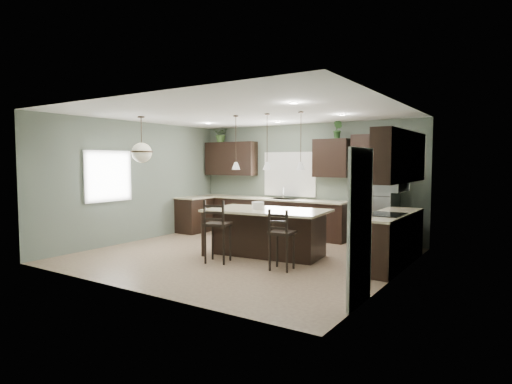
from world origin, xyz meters
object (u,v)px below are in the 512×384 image
at_px(serving_dish, 258,205).
at_px(plant_back_left, 221,134).
at_px(bar_stool_left, 218,231).
at_px(bar_stool_right, 282,239).
at_px(refrigerator, 374,205).
at_px(kitchen_island, 267,233).

xyz_separation_m(serving_dish, plant_back_left, (-2.68, 2.29, 1.64)).
distance_m(bar_stool_left, bar_stool_right, 1.28).
distance_m(refrigerator, bar_stool_left, 3.59).
bearing_deg(kitchen_island, serving_dish, -180.00).
xyz_separation_m(kitchen_island, plant_back_left, (-2.88, 2.26, 2.17)).
relative_size(kitchen_island, serving_dish, 9.78).
bearing_deg(refrigerator, kitchen_island, -126.62).
bearing_deg(refrigerator, serving_dish, -129.78).
relative_size(bar_stool_left, bar_stool_right, 1.10).
relative_size(refrigerator, bar_stool_left, 1.57).
distance_m(refrigerator, plant_back_left, 4.71).
xyz_separation_m(refrigerator, kitchen_island, (-1.50, -2.02, -0.46)).
bearing_deg(plant_back_left, serving_dish, -40.43).
height_order(refrigerator, serving_dish, refrigerator).
relative_size(kitchen_island, plant_back_left, 5.09).
bearing_deg(kitchen_island, bar_stool_left, -121.75).
relative_size(kitchen_island, bar_stool_left, 2.00).
height_order(kitchen_island, bar_stool_right, bar_stool_right).
xyz_separation_m(serving_dish, bar_stool_left, (-0.27, -0.95, -0.41)).
distance_m(kitchen_island, plant_back_left, 4.26).
xyz_separation_m(refrigerator, serving_dish, (-1.70, -2.04, 0.07)).
xyz_separation_m(serving_dish, bar_stool_right, (1.01, -0.79, -0.46)).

